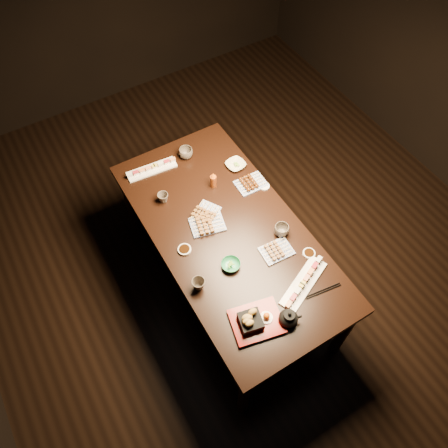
{
  "coord_description": "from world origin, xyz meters",
  "views": [
    {
      "loc": [
        -1.05,
        -1.36,
        3.12
      ],
      "look_at": [
        -0.24,
        -0.01,
        0.77
      ],
      "focal_mm": 35.0,
      "sensor_mm": 36.0,
      "label": 1
    }
  ],
  "objects_px": {
    "dining_table": "(228,260)",
    "teacup_far_left": "(163,198)",
    "tempura_tray": "(257,319)",
    "teacup_far_right": "(186,153)",
    "yakitori_plate_right": "(277,250)",
    "teacup_mid_right": "(281,230)",
    "yakitori_plate_left": "(205,213)",
    "edamame_bowl_green": "(231,265)",
    "edamame_bowl_cream": "(236,165)",
    "sushi_platter_far": "(151,168)",
    "teapot": "(289,317)",
    "yakitori_plate_center": "(207,223)",
    "condiment_bottle": "(213,180)",
    "teacup_near_left": "(199,284)",
    "sushi_platter_near": "(304,282)"
  },
  "relations": [
    {
      "from": "yakitori_plate_center",
      "to": "teacup_near_left",
      "type": "bearing_deg",
      "value": -112.39
    },
    {
      "from": "teacup_far_left",
      "to": "sushi_platter_far",
      "type": "bearing_deg",
      "value": 80.12
    },
    {
      "from": "edamame_bowl_cream",
      "to": "condiment_bottle",
      "type": "relative_size",
      "value": 1.0
    },
    {
      "from": "yakitori_plate_center",
      "to": "edamame_bowl_cream",
      "type": "xyz_separation_m",
      "value": [
        0.42,
        0.34,
        -0.01
      ]
    },
    {
      "from": "dining_table",
      "to": "sushi_platter_far",
      "type": "xyz_separation_m",
      "value": [
        -0.2,
        0.73,
        0.4
      ]
    },
    {
      "from": "tempura_tray",
      "to": "teacup_far_right",
      "type": "height_order",
      "value": "tempura_tray"
    },
    {
      "from": "dining_table",
      "to": "teacup_far_left",
      "type": "xyz_separation_m",
      "value": [
        -0.25,
        0.43,
        0.41
      ]
    },
    {
      "from": "edamame_bowl_cream",
      "to": "teacup_near_left",
      "type": "bearing_deg",
      "value": -134.59
    },
    {
      "from": "sushi_platter_near",
      "to": "teapot",
      "type": "xyz_separation_m",
      "value": [
        -0.22,
        -0.14,
        0.03
      ]
    },
    {
      "from": "tempura_tray",
      "to": "teapot",
      "type": "bearing_deg",
      "value": -15.42
    },
    {
      "from": "sushi_platter_far",
      "to": "teacup_far_left",
      "type": "distance_m",
      "value": 0.3
    },
    {
      "from": "teacup_far_left",
      "to": "condiment_bottle",
      "type": "height_order",
      "value": "condiment_bottle"
    },
    {
      "from": "yakitori_plate_right",
      "to": "teacup_far_left",
      "type": "xyz_separation_m",
      "value": [
        -0.43,
        0.72,
        0.01
      ]
    },
    {
      "from": "edamame_bowl_cream",
      "to": "condiment_bottle",
      "type": "height_order",
      "value": "condiment_bottle"
    },
    {
      "from": "yakitori_plate_center",
      "to": "teapot",
      "type": "bearing_deg",
      "value": -71.51
    },
    {
      "from": "yakitori_plate_right",
      "to": "edamame_bowl_green",
      "type": "bearing_deg",
      "value": 172.85
    },
    {
      "from": "sushi_platter_far",
      "to": "yakitori_plate_left",
      "type": "relative_size",
      "value": 1.8
    },
    {
      "from": "yakitori_plate_right",
      "to": "teacup_far_right",
      "type": "distance_m",
      "value": 1.0
    },
    {
      "from": "tempura_tray",
      "to": "teacup_far_left",
      "type": "height_order",
      "value": "tempura_tray"
    },
    {
      "from": "yakitori_plate_left",
      "to": "teacup_far_left",
      "type": "height_order",
      "value": "teacup_far_left"
    },
    {
      "from": "yakitori_plate_right",
      "to": "yakitori_plate_left",
      "type": "bearing_deg",
      "value": 121.0
    },
    {
      "from": "yakitori_plate_left",
      "to": "teacup_far_right",
      "type": "bearing_deg",
      "value": 44.09
    },
    {
      "from": "yakitori_plate_center",
      "to": "condiment_bottle",
      "type": "height_order",
      "value": "condiment_bottle"
    },
    {
      "from": "tempura_tray",
      "to": "teacup_far_right",
      "type": "xyz_separation_m",
      "value": [
        0.25,
        1.32,
        -0.01
      ]
    },
    {
      "from": "yakitori_plate_right",
      "to": "teacup_mid_right",
      "type": "distance_m",
      "value": 0.14
    },
    {
      "from": "teacup_near_left",
      "to": "teacup_mid_right",
      "type": "relative_size",
      "value": 0.84
    },
    {
      "from": "dining_table",
      "to": "teacup_far_right",
      "type": "xyz_separation_m",
      "value": [
        0.07,
        0.71,
        0.41
      ]
    },
    {
      "from": "edamame_bowl_green",
      "to": "edamame_bowl_cream",
      "type": "bearing_deg",
      "value": 56.24
    },
    {
      "from": "yakitori_plate_center",
      "to": "teapot",
      "type": "distance_m",
      "value": 0.81
    },
    {
      "from": "dining_table",
      "to": "teacup_far_right",
      "type": "height_order",
      "value": "teacup_far_right"
    },
    {
      "from": "yakitori_plate_center",
      "to": "teacup_far_left",
      "type": "xyz_separation_m",
      "value": [
        -0.16,
        0.32,
        0.01
      ]
    },
    {
      "from": "sushi_platter_near",
      "to": "yakitori_plate_left",
      "type": "distance_m",
      "value": 0.78
    },
    {
      "from": "teacup_near_left",
      "to": "teacup_mid_right",
      "type": "xyz_separation_m",
      "value": [
        0.64,
        0.06,
        0.0
      ]
    },
    {
      "from": "teapot",
      "to": "condiment_bottle",
      "type": "distance_m",
      "value": 1.08
    },
    {
      "from": "edamame_bowl_green",
      "to": "edamame_bowl_cream",
      "type": "relative_size",
      "value": 0.89
    },
    {
      "from": "sushi_platter_near",
      "to": "sushi_platter_far",
      "type": "distance_m",
      "value": 1.34
    },
    {
      "from": "sushi_platter_far",
      "to": "yakitori_plate_left",
      "type": "bearing_deg",
      "value": 108.7
    },
    {
      "from": "sushi_platter_far",
      "to": "edamame_bowl_green",
      "type": "height_order",
      "value": "sushi_platter_far"
    },
    {
      "from": "teacup_near_left",
      "to": "condiment_bottle",
      "type": "distance_m",
      "value": 0.78
    },
    {
      "from": "sushi_platter_far",
      "to": "teacup_mid_right",
      "type": "relative_size",
      "value": 3.7
    },
    {
      "from": "dining_table",
      "to": "sushi_platter_near",
      "type": "height_order",
      "value": "sushi_platter_near"
    },
    {
      "from": "teapot",
      "to": "teacup_far_right",
      "type": "bearing_deg",
      "value": 112.8
    },
    {
      "from": "yakitori_plate_left",
      "to": "yakitori_plate_right",
      "type": "bearing_deg",
      "value": -93.98
    },
    {
      "from": "yakitori_plate_center",
      "to": "tempura_tray",
      "type": "relative_size",
      "value": 0.77
    },
    {
      "from": "yakitori_plate_left",
      "to": "teapot",
      "type": "bearing_deg",
      "value": -118.81
    },
    {
      "from": "yakitori_plate_left",
      "to": "teacup_far_left",
      "type": "distance_m",
      "value": 0.31
    },
    {
      "from": "yakitori_plate_center",
      "to": "teacup_mid_right",
      "type": "distance_m",
      "value": 0.48
    },
    {
      "from": "edamame_bowl_green",
      "to": "teacup_mid_right",
      "type": "xyz_separation_m",
      "value": [
        0.4,
        0.04,
        0.02
      ]
    },
    {
      "from": "sushi_platter_near",
      "to": "teapot",
      "type": "distance_m",
      "value": 0.26
    },
    {
      "from": "sushi_platter_near",
      "to": "teacup_far_left",
      "type": "height_order",
      "value": "teacup_far_left"
    }
  ]
}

